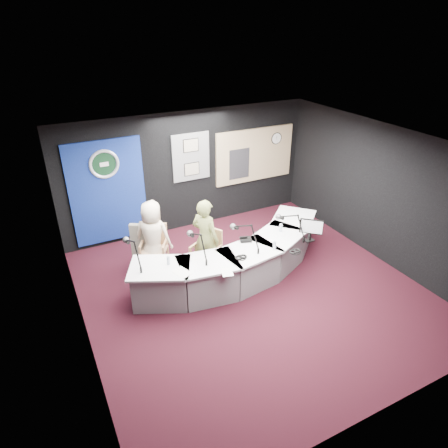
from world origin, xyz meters
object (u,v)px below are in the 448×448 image
armchair_left (154,252)px  person_woman (205,239)px  broadcast_desk (237,260)px  armchair_right (206,253)px  person_man (153,237)px

armchair_left → person_woman: size_ratio=0.52×
broadcast_desk → person_woman: size_ratio=2.76×
broadcast_desk → armchair_left: 1.67m
armchair_left → person_woman: person_woman is taller
armchair_right → person_woman: size_ratio=0.61×
armchair_right → broadcast_desk: bearing=23.7°
armchair_left → person_man: size_ratio=0.56×
broadcast_desk → armchair_left: bearing=144.4°
broadcast_desk → person_man: (-1.36, 0.97, 0.38)m
broadcast_desk → armchair_right: armchair_right is taller
person_man → person_woman: size_ratio=0.93×
armchair_right → person_woman: 0.32m
armchair_right → person_man: 1.09m
armchair_left → broadcast_desk: bearing=-5.4°
armchair_left → armchair_right: size_ratio=0.85×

